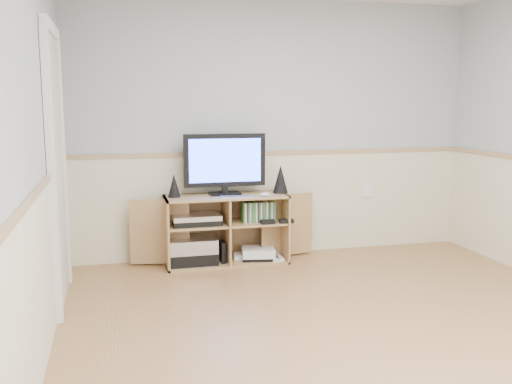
# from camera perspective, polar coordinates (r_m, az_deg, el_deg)

# --- Properties ---
(room) EXTENTS (4.04, 4.54, 2.54)m
(room) POSITION_cam_1_polar(r_m,az_deg,el_deg) (3.64, 10.42, 4.09)
(room) COLOR tan
(room) RESTS_ON ground
(media_cabinet) EXTENTS (1.79, 0.43, 0.65)m
(media_cabinet) POSITION_cam_1_polar(r_m,az_deg,el_deg) (5.46, -3.10, -3.56)
(media_cabinet) COLOR tan
(media_cabinet) RESTS_ON floor
(monitor) EXTENTS (0.77, 0.18, 0.57)m
(monitor) POSITION_cam_1_polar(r_m,az_deg,el_deg) (5.35, -3.14, 3.02)
(monitor) COLOR black
(monitor) RESTS_ON media_cabinet
(speaker_left) EXTENTS (0.12, 0.12, 0.21)m
(speaker_left) POSITION_cam_1_polar(r_m,az_deg,el_deg) (5.28, -8.20, 0.63)
(speaker_left) COLOR black
(speaker_left) RESTS_ON media_cabinet
(speaker_right) EXTENTS (0.15, 0.15, 0.27)m
(speaker_right) POSITION_cam_1_polar(r_m,az_deg,el_deg) (5.48, 2.46, 1.30)
(speaker_right) COLOR black
(speaker_right) RESTS_ON media_cabinet
(keyboard) EXTENTS (0.30, 0.15, 0.01)m
(keyboard) POSITION_cam_1_polar(r_m,az_deg,el_deg) (5.22, -2.01, -0.49)
(keyboard) COLOR silver
(keyboard) RESTS_ON media_cabinet
(mouse) EXTENTS (0.11, 0.09, 0.04)m
(mouse) POSITION_cam_1_polar(r_m,az_deg,el_deg) (5.29, 0.90, -0.24)
(mouse) COLOR white
(mouse) RESTS_ON media_cabinet
(av_components) EXTENTS (0.52, 0.33, 0.47)m
(av_components) POSITION_cam_1_polar(r_m,az_deg,el_deg) (5.38, -6.22, -5.01)
(av_components) COLOR black
(av_components) RESTS_ON media_cabinet
(game_consoles) EXTENTS (0.46, 0.31, 0.11)m
(game_consoles) POSITION_cam_1_polar(r_m,az_deg,el_deg) (5.52, 0.08, -6.19)
(game_consoles) COLOR white
(game_consoles) RESTS_ON media_cabinet
(game_cases) EXTENTS (0.32, 0.13, 0.19)m
(game_cases) POSITION_cam_1_polar(r_m,az_deg,el_deg) (5.42, 0.22, -1.97)
(game_cases) COLOR #3F8C3F
(game_cases) RESTS_ON media_cabinet
(wall_outlet) EXTENTS (0.12, 0.03, 0.12)m
(wall_outlet) POSITION_cam_1_polar(r_m,az_deg,el_deg) (6.05, 11.11, 0.11)
(wall_outlet) COLOR white
(wall_outlet) RESTS_ON wall_back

